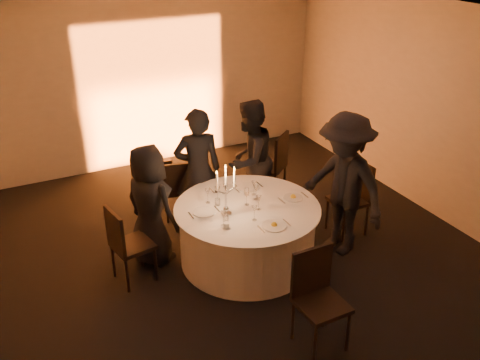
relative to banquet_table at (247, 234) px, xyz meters
name	(u,v)px	position (x,y,z in m)	size (l,w,h in m)	color
floor	(247,259)	(0.00, 0.00, -0.38)	(7.00, 7.00, 0.00)	black
ceiling	(249,19)	(0.00, 0.00, 2.62)	(7.00, 7.00, 0.00)	white
wall_back	(153,78)	(0.00, 3.50, 1.12)	(7.00, 7.00, 0.00)	beige
wall_right	(440,114)	(3.00, 0.00, 1.12)	(7.00, 7.00, 0.00)	beige
uplighter_fixture	(164,163)	(0.00, 3.20, -0.33)	(0.25, 0.12, 0.10)	black
banquet_table	(247,234)	(0.00, 0.00, 0.00)	(1.80, 1.80, 0.77)	black
chair_left	(125,241)	(-1.47, 0.23, 0.18)	(0.50, 0.50, 0.99)	black
chair_back_left	(178,187)	(-0.40, 1.37, 0.13)	(0.49, 0.49, 0.91)	black
chair_back_right	(274,162)	(1.13, 1.32, 0.22)	(0.65, 0.65, 1.06)	black
chair_right	(354,194)	(1.62, -0.02, 0.19)	(0.45, 0.45, 1.02)	black
chair_front	(317,293)	(-0.03, -1.59, 0.21)	(0.47, 0.47, 1.06)	black
guest_left	(150,205)	(-1.06, 0.54, 0.40)	(0.77, 0.50, 1.57)	black
guest_back_left	(198,171)	(-0.23, 1.02, 0.49)	(0.64, 0.42, 1.75)	black
guest_back_right	(249,160)	(0.56, 1.04, 0.49)	(0.85, 0.66, 1.74)	black
guest_right	(344,185)	(1.19, -0.31, 0.56)	(1.22, 0.70, 1.89)	black
plate_left	(204,212)	(-0.52, 0.11, 0.39)	(0.36, 0.27, 0.01)	white
plate_back_left	(224,188)	(-0.05, 0.58, 0.39)	(0.36, 0.25, 0.01)	white
plate_back_right	(248,187)	(0.25, 0.46, 0.39)	(0.36, 0.29, 0.01)	white
plate_right	(293,197)	(0.62, -0.05, 0.40)	(0.36, 0.24, 0.08)	white
plate_front	(274,225)	(0.07, -0.54, 0.40)	(0.36, 0.29, 0.08)	white
coffee_cup	(226,225)	(-0.43, -0.32, 0.42)	(0.11, 0.11, 0.07)	white
candelabra	(226,197)	(-0.31, -0.04, 0.61)	(0.28, 0.13, 0.66)	silver
wine_glass_a	(218,190)	(-0.25, 0.32, 0.52)	(0.07, 0.07, 0.19)	silver
wine_glass_b	(256,189)	(0.19, 0.13, 0.52)	(0.07, 0.07, 0.19)	silver
wine_glass_c	(223,215)	(-0.44, -0.27, 0.52)	(0.07, 0.07, 0.19)	silver
wine_glass_d	(254,210)	(-0.07, -0.31, 0.52)	(0.07, 0.07, 0.19)	silver
wine_glass_e	(254,185)	(0.22, 0.25, 0.52)	(0.07, 0.07, 0.19)	silver
wine_glass_f	(247,195)	(0.02, 0.06, 0.52)	(0.07, 0.07, 0.19)	silver
wine_glass_g	(208,193)	(-0.39, 0.32, 0.52)	(0.07, 0.07, 0.19)	silver
wine_glass_h	(259,200)	(0.09, -0.12, 0.52)	(0.07, 0.07, 0.19)	silver
tumbler_a	(226,217)	(-0.37, -0.18, 0.43)	(0.07, 0.07, 0.09)	silver
tumbler_b	(247,192)	(0.14, 0.29, 0.43)	(0.07, 0.07, 0.09)	silver
tumbler_c	(218,202)	(-0.30, 0.21, 0.43)	(0.07, 0.07, 0.09)	silver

